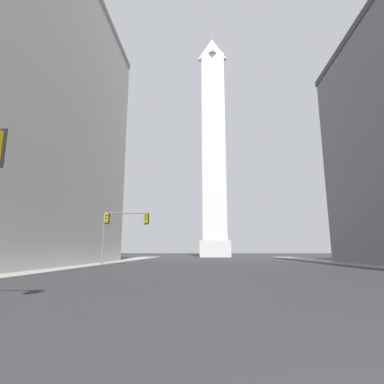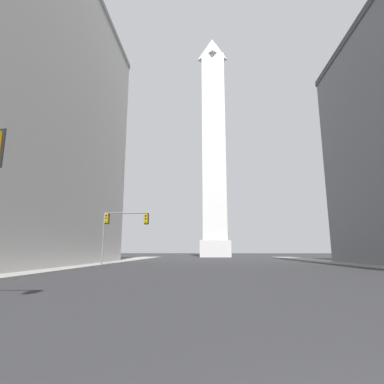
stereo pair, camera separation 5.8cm
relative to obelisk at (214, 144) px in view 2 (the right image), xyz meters
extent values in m
cube|color=gray|center=(-16.45, -51.31, -31.95)|extent=(5.00, 96.20, 0.15)
cube|color=silver|center=(0.00, 0.00, -29.84)|extent=(8.13, 8.13, 4.37)
cube|color=white|center=(0.00, 0.00, -0.28)|extent=(6.51, 6.51, 54.74)
pyramid|color=white|center=(0.00, 0.00, 30.66)|extent=(6.51, 6.51, 7.16)
cylinder|color=slate|center=(-14.22, -47.61, -28.95)|extent=(0.18, 0.18, 6.15)
cylinder|color=#262626|center=(-14.22, -47.61, -31.98)|extent=(0.40, 0.40, 0.10)
cube|color=#E5B20F|center=(-13.93, -47.61, -26.58)|extent=(0.36, 0.36, 1.10)
cube|color=black|center=(-13.92, -47.43, -26.58)|extent=(0.58, 0.06, 1.32)
sphere|color=#410907|center=(-13.94, -47.80, -26.23)|extent=(0.22, 0.22, 0.22)
sphere|color=#483506|center=(-13.94, -47.80, -26.58)|extent=(0.22, 0.22, 0.22)
sphere|color=green|center=(-13.94, -47.80, -26.92)|extent=(0.22, 0.22, 0.22)
cylinder|color=slate|center=(-11.72, -47.61, -25.98)|extent=(5.01, 0.14, 0.14)
sphere|color=slate|center=(-14.22, -47.61, -25.98)|extent=(0.18, 0.18, 0.18)
cube|color=#E5B20F|center=(-9.22, -47.61, -26.65)|extent=(0.36, 0.36, 1.10)
cube|color=black|center=(-9.21, -47.43, -26.65)|extent=(0.58, 0.06, 1.32)
sphere|color=#410907|center=(-9.23, -47.80, -26.30)|extent=(0.22, 0.22, 0.22)
sphere|color=#483506|center=(-9.23, -47.80, -26.65)|extent=(0.22, 0.22, 0.22)
sphere|color=green|center=(-9.23, -47.80, -26.99)|extent=(0.22, 0.22, 0.22)
camera|label=1|loc=(-2.11, -82.31, -30.32)|focal=28.00mm
camera|label=2|loc=(-2.05, -82.31, -30.32)|focal=28.00mm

